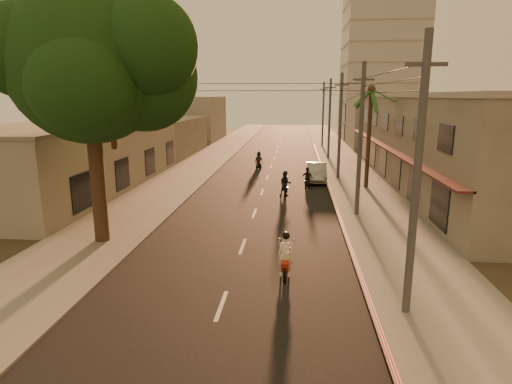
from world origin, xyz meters
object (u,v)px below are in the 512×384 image
scooter_mid_b (307,179)px  scooter_far_a (259,161)px  scooter_mid_a (285,184)px  broadleaf_tree (98,65)px  scooter_red (286,257)px  parked_car (317,172)px  palm_tree (371,95)px

scooter_mid_b → scooter_far_a: bearing=128.8°
scooter_mid_a → scooter_mid_b: scooter_mid_a is taller
broadleaf_tree → scooter_mid_a: 15.70m
scooter_far_a → broadleaf_tree: bearing=-120.0°
scooter_mid_a → scooter_far_a: 11.73m
scooter_red → scooter_far_a: 25.82m
scooter_far_a → parked_car: (5.41, -5.73, -0.04)m
palm_tree → scooter_far_a: bearing=137.5°
scooter_mid_a → scooter_far_a: scooter_mid_a is taller
broadleaf_tree → scooter_mid_a: bearing=52.4°
scooter_mid_a → scooter_red: bearing=-92.2°
broadleaf_tree → palm_tree: size_ratio=1.48×
palm_tree → scooter_red: size_ratio=4.32×
scooter_far_a → parked_car: bearing=-62.8°
palm_tree → scooter_far_a: size_ratio=4.62×
broadleaf_tree → parked_car: 21.21m
scooter_red → scooter_mid_a: (-0.37, 14.25, 0.02)m
scooter_red → parked_car: (2.12, 19.88, -0.04)m
scooter_mid_a → parked_car: 6.16m
scooter_red → scooter_far_a: (-3.29, 25.61, -0.01)m
palm_tree → parked_car: palm_tree is taller
scooter_red → scooter_mid_a: scooter_red is taller
scooter_mid_b → broadleaf_tree: bearing=-115.5°
scooter_red → scooter_mid_b: bearing=87.7°
scooter_mid_a → parked_car: (2.50, 5.63, -0.07)m
scooter_far_a → parked_car: size_ratio=0.38×
parked_car → scooter_red: bearing=-94.9°
scooter_red → scooter_mid_b: size_ratio=1.14×
broadleaf_tree → parked_car: bearing=56.6°
scooter_mid_a → palm_tree: bearing=21.9°
palm_tree → scooter_mid_a: size_ratio=4.34×
broadleaf_tree → scooter_far_a: 24.14m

